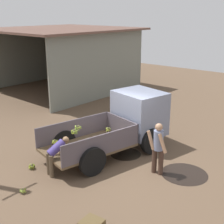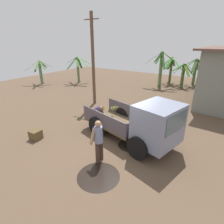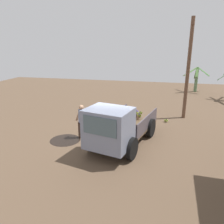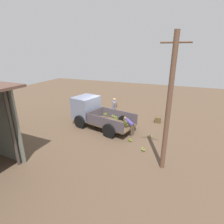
% 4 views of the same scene
% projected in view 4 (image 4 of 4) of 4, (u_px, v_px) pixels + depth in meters
% --- Properties ---
extents(ground, '(36.00, 36.00, 0.00)m').
position_uv_depth(ground, '(107.00, 125.00, 12.97)').
color(ground, brown).
extents(mud_patch_0, '(1.11, 1.11, 0.01)m').
position_uv_depth(mud_patch_0, '(100.00, 124.00, 13.17)').
color(mud_patch_0, black).
rests_on(mud_patch_0, ground).
extents(mud_patch_1, '(1.47, 1.47, 0.01)m').
position_uv_depth(mud_patch_1, '(112.00, 114.00, 15.20)').
color(mud_patch_1, black).
rests_on(mud_patch_1, ground).
extents(cargo_truck, '(4.85, 2.84, 2.07)m').
position_uv_depth(cargo_truck, '(91.00, 111.00, 12.78)').
color(cargo_truck, brown).
rests_on(cargo_truck, ground).
extents(utility_pole, '(1.15, 0.21, 5.99)m').
position_uv_depth(utility_pole, '(169.00, 106.00, 7.33)').
color(utility_pole, brown).
rests_on(utility_pole, ground).
extents(person_foreground_visitor, '(0.34, 0.73, 1.69)m').
position_uv_depth(person_foreground_visitor, '(114.00, 107.00, 14.09)').
color(person_foreground_visitor, '#432F25').
rests_on(person_foreground_visitor, ground).
extents(person_worker_loading, '(0.77, 0.68, 1.18)m').
position_uv_depth(person_worker_loading, '(130.00, 124.00, 11.34)').
color(person_worker_loading, brown).
rests_on(person_worker_loading, ground).
extents(banana_bunch_on_ground_0, '(0.26, 0.26, 0.20)m').
position_uv_depth(banana_bunch_on_ground_0, '(143.00, 149.00, 9.63)').
color(banana_bunch_on_ground_0, '#423B2B').
rests_on(banana_bunch_on_ground_0, ground).
extents(banana_bunch_on_ground_1, '(0.23, 0.23, 0.18)m').
position_uv_depth(banana_bunch_on_ground_1, '(130.00, 140.00, 10.66)').
color(banana_bunch_on_ground_1, brown).
rests_on(banana_bunch_on_ground_1, ground).
extents(banana_bunch_on_ground_2, '(0.20, 0.19, 0.16)m').
position_uv_depth(banana_bunch_on_ground_2, '(150.00, 136.00, 11.16)').
color(banana_bunch_on_ground_2, brown).
rests_on(banana_bunch_on_ground_2, ground).
extents(wooden_crate_0, '(0.50, 0.50, 0.43)m').
position_uv_depth(wooden_crate_0, '(158.00, 120.00, 13.46)').
color(wooden_crate_0, brown).
rests_on(wooden_crate_0, ground).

